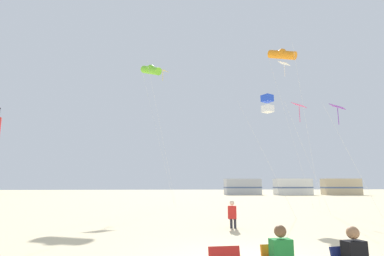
% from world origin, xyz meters
% --- Properties ---
extents(kite_flyer_standing, '(0.45, 0.56, 1.16)m').
position_xyz_m(kite_flyer_standing, '(0.87, 5.27, 0.61)').
color(kite_flyer_standing, red).
rests_on(kite_flyer_standing, ground).
extents(kite_diamond_rainbow, '(2.34, 2.04, 7.44)m').
position_xyz_m(kite_diamond_rainbow, '(7.34, 12.13, 6.97)').
color(kite_diamond_rainbow, silver).
rests_on(kite_diamond_rainbow, ground).
extents(kite_tube_lime, '(3.45, 3.59, 12.84)m').
position_xyz_m(kite_tube_lime, '(-3.18, 19.33, 12.13)').
color(kite_tube_lime, silver).
rests_on(kite_tube_lime, ground).
extents(kite_tube_orange, '(3.46, 3.53, 13.35)m').
position_xyz_m(kite_tube_orange, '(7.92, 15.92, 12.64)').
color(kite_tube_orange, silver).
rests_on(kite_tube_orange, ground).
extents(kite_diamond_violet, '(2.76, 2.28, 7.05)m').
position_xyz_m(kite_diamond_violet, '(9.36, 10.84, 6.60)').
color(kite_diamond_violet, silver).
rests_on(kite_diamond_violet, ground).
extents(kite_diamond_gold, '(3.49, 2.86, 13.92)m').
position_xyz_m(kite_diamond_gold, '(-2.15, 23.23, 12.96)').
color(kite_diamond_gold, silver).
rests_on(kite_diamond_gold, ground).
extents(kite_box_blue, '(2.71, 2.55, 7.53)m').
position_xyz_m(kite_box_blue, '(4.66, 10.99, 6.94)').
color(kite_box_blue, silver).
rests_on(kite_box_blue, ground).
extents(kite_diamond_white, '(2.70, 2.37, 12.53)m').
position_xyz_m(kite_diamond_white, '(8.52, 16.95, 11.70)').
color(kite_diamond_white, silver).
rests_on(kite_diamond_white, ground).
extents(rv_van_silver, '(6.52, 2.58, 2.80)m').
position_xyz_m(rv_van_silver, '(12.52, 47.40, 1.39)').
color(rv_van_silver, '#B7BABF').
rests_on(rv_van_silver, ground).
extents(rv_van_white, '(6.52, 2.56, 2.80)m').
position_xyz_m(rv_van_white, '(20.92, 45.13, 1.39)').
color(rv_van_white, white).
rests_on(rv_van_white, ground).
extents(rv_van_tan, '(6.58, 2.77, 2.80)m').
position_xyz_m(rv_van_tan, '(29.28, 44.23, 1.39)').
color(rv_van_tan, '#C6B28C').
rests_on(rv_van_tan, ground).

